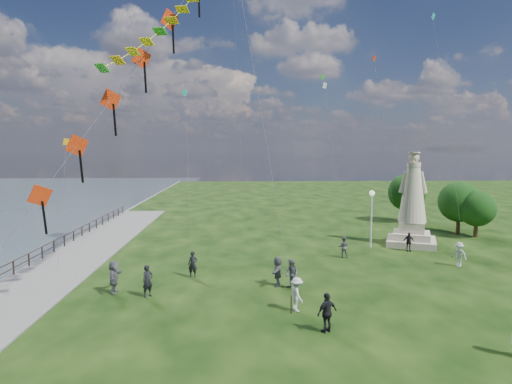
{
  "coord_description": "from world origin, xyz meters",
  "views": [
    {
      "loc": [
        -2.1,
        -17.09,
        8.01
      ],
      "look_at": [
        -1.0,
        8.0,
        5.5
      ],
      "focal_mm": 30.0,
      "sensor_mm": 36.0,
      "label": 1
    }
  ],
  "objects_px": {
    "statue": "(412,210)",
    "person_3": "(327,312)",
    "person_1": "(292,274)",
    "person_9": "(409,242)",
    "person_7": "(343,247)",
    "lamppost": "(372,207)",
    "person_5": "(114,277)",
    "person_0": "(148,281)",
    "person_8": "(459,254)",
    "person_6": "(193,264)",
    "person_11": "(278,271)",
    "person_2": "(297,294)"
  },
  "relations": [
    {
      "from": "statue",
      "to": "person_3",
      "type": "distance_m",
      "value": 19.98
    },
    {
      "from": "person_1",
      "to": "person_9",
      "type": "xyz_separation_m",
      "value": [
        10.38,
        8.71,
        -0.11
      ]
    },
    {
      "from": "person_1",
      "to": "person_7",
      "type": "xyz_separation_m",
      "value": [
        4.78,
        7.07,
        -0.08
      ]
    },
    {
      "from": "lamppost",
      "to": "person_5",
      "type": "bearing_deg",
      "value": -150.14
    },
    {
      "from": "statue",
      "to": "person_0",
      "type": "distance_m",
      "value": 22.88
    },
    {
      "from": "statue",
      "to": "person_5",
      "type": "distance_m",
      "value": 24.29
    },
    {
      "from": "person_0",
      "to": "person_9",
      "type": "relative_size",
      "value": 1.16
    },
    {
      "from": "person_0",
      "to": "person_1",
      "type": "bearing_deg",
      "value": -38.17
    },
    {
      "from": "person_1",
      "to": "person_5",
      "type": "relative_size",
      "value": 0.94
    },
    {
      "from": "person_8",
      "to": "person_9",
      "type": "height_order",
      "value": "person_8"
    },
    {
      "from": "person_6",
      "to": "person_8",
      "type": "xyz_separation_m",
      "value": [
        18.02,
        1.7,
        0.01
      ]
    },
    {
      "from": "person_0",
      "to": "person_3",
      "type": "xyz_separation_m",
      "value": [
        8.81,
        -4.97,
        0.02
      ]
    },
    {
      "from": "person_0",
      "to": "person_11",
      "type": "bearing_deg",
      "value": -32.28
    },
    {
      "from": "person_0",
      "to": "person_8",
      "type": "bearing_deg",
      "value": -30.17
    },
    {
      "from": "statue",
      "to": "person_3",
      "type": "relative_size",
      "value": 4.38
    },
    {
      "from": "person_3",
      "to": "person_6",
      "type": "relative_size",
      "value": 1.09
    },
    {
      "from": "person_0",
      "to": "person_9",
      "type": "xyz_separation_m",
      "value": [
        18.38,
        9.62,
        -0.12
      ]
    },
    {
      "from": "statue",
      "to": "person_2",
      "type": "relative_size",
      "value": 4.6
    },
    {
      "from": "lamppost",
      "to": "person_9",
      "type": "distance_m",
      "value": 3.93
    },
    {
      "from": "person_2",
      "to": "person_8",
      "type": "distance_m",
      "value": 14.43
    },
    {
      "from": "person_3",
      "to": "person_0",
      "type": "bearing_deg",
      "value": -58.27
    },
    {
      "from": "statue",
      "to": "person_11",
      "type": "bearing_deg",
      "value": -117.37
    },
    {
      "from": "person_6",
      "to": "person_11",
      "type": "height_order",
      "value": "person_11"
    },
    {
      "from": "person_2",
      "to": "person_9",
      "type": "bearing_deg",
      "value": -57.92
    },
    {
      "from": "person_0",
      "to": "person_8",
      "type": "distance_m",
      "value": 20.76
    },
    {
      "from": "lamppost",
      "to": "person_11",
      "type": "xyz_separation_m",
      "value": [
        -8.49,
        -9.26,
        -2.53
      ]
    },
    {
      "from": "statue",
      "to": "person_7",
      "type": "bearing_deg",
      "value": -127.56
    },
    {
      "from": "person_2",
      "to": "person_11",
      "type": "height_order",
      "value": "person_11"
    },
    {
      "from": "statue",
      "to": "person_11",
      "type": "xyz_separation_m",
      "value": [
        -12.24,
        -10.2,
        -2.08
      ]
    },
    {
      "from": "lamppost",
      "to": "person_2",
      "type": "height_order",
      "value": "lamppost"
    },
    {
      "from": "person_6",
      "to": "person_7",
      "type": "height_order",
      "value": "person_6"
    },
    {
      "from": "person_0",
      "to": "person_9",
      "type": "distance_m",
      "value": 20.74
    },
    {
      "from": "person_6",
      "to": "person_7",
      "type": "bearing_deg",
      "value": 31.28
    },
    {
      "from": "person_6",
      "to": "person_8",
      "type": "height_order",
      "value": "person_8"
    },
    {
      "from": "person_0",
      "to": "person_1",
      "type": "relative_size",
      "value": 1.01
    },
    {
      "from": "person_3",
      "to": "lamppost",
      "type": "bearing_deg",
      "value": -142.52
    },
    {
      "from": "person_1",
      "to": "person_6",
      "type": "xyz_separation_m",
      "value": [
        -5.92,
        2.58,
        -0.05
      ]
    },
    {
      "from": "lamppost",
      "to": "person_8",
      "type": "relative_size",
      "value": 2.83
    },
    {
      "from": "person_9",
      "to": "person_5",
      "type": "bearing_deg",
      "value": -148.82
    },
    {
      "from": "lamppost",
      "to": "person_0",
      "type": "bearing_deg",
      "value": -145.43
    },
    {
      "from": "lamppost",
      "to": "person_2",
      "type": "distance_m",
      "value": 15.66
    },
    {
      "from": "person_1",
      "to": "person_6",
      "type": "relative_size",
      "value": 1.06
    },
    {
      "from": "person_0",
      "to": "person_5",
      "type": "height_order",
      "value": "person_5"
    },
    {
      "from": "person_8",
      "to": "lamppost",
      "type": "bearing_deg",
      "value": -177.36
    },
    {
      "from": "person_11",
      "to": "person_2",
      "type": "bearing_deg",
      "value": 19.58
    },
    {
      "from": "person_1",
      "to": "person_2",
      "type": "height_order",
      "value": "person_1"
    },
    {
      "from": "person_2",
      "to": "person_11",
      "type": "relative_size",
      "value": 0.97
    },
    {
      "from": "person_5",
      "to": "person_0",
      "type": "bearing_deg",
      "value": -108.18
    },
    {
      "from": "person_0",
      "to": "person_2",
      "type": "relative_size",
      "value": 1.03
    },
    {
      "from": "person_9",
      "to": "lamppost",
      "type": "bearing_deg",
      "value": 162.47
    }
  ]
}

